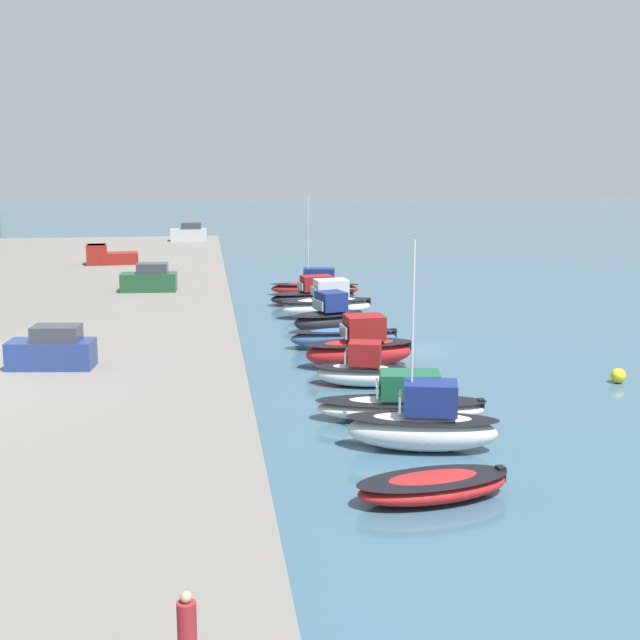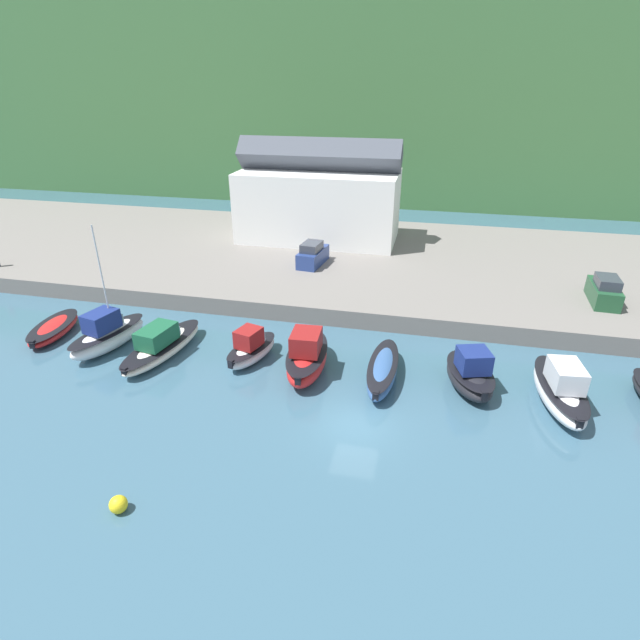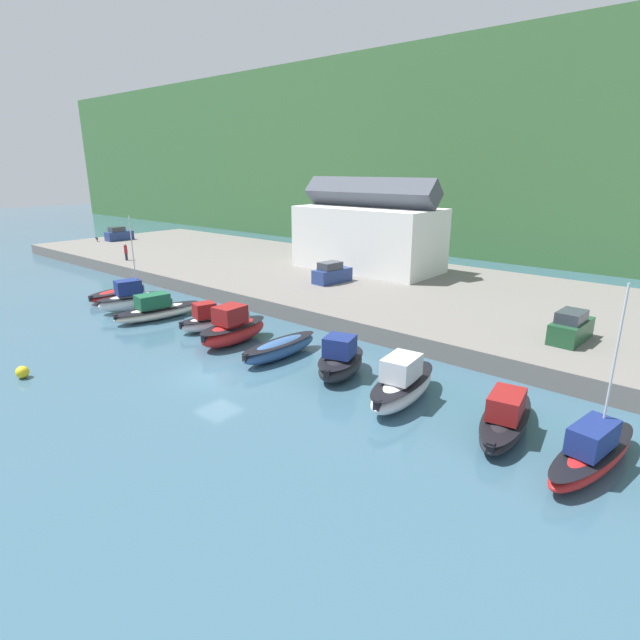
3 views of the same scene
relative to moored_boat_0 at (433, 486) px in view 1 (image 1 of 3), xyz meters
name	(u,v)px [view 1 (image 1 of 3)]	position (x,y,z in m)	size (l,w,h in m)	color
ground_plane	(425,349)	(23.30, -5.57, -0.51)	(320.00, 320.00, 0.00)	#385B70
quay_promenade	(5,350)	(23.30, 19.38, 0.18)	(118.78, 26.98, 1.40)	slate
moored_boat_0	(433,486)	(0.00, 0.00, 0.00)	(3.31, 6.07, 0.95)	red
moored_boat_1	(423,425)	(5.18, -0.92, 0.57)	(3.50, 6.61, 8.69)	silver
moored_boat_2	(403,403)	(9.27, -0.99, 0.29)	(3.49, 8.08, 2.27)	white
moored_boat_3	(361,370)	(15.37, -0.18, 0.34)	(3.09, 5.08, 2.37)	silver
moored_boat_4	(360,348)	(19.36, -0.80, 0.60)	(2.82, 6.36, 2.98)	red
moored_boat_5	(344,338)	(24.18, -0.68, 0.18)	(1.88, 6.78, 1.32)	#33568E
moored_boat_6	(329,317)	(29.39, -0.45, 0.49)	(3.77, 5.47, 2.72)	black
moored_boat_7	(328,304)	(34.32, -1.07, 0.53)	(2.99, 7.00, 2.82)	silver
moored_boat_8	(313,294)	(40.10, -0.75, 0.30)	(3.14, 7.16, 2.28)	black
moored_boat_9	(315,286)	(44.21, -1.44, 0.33)	(3.05, 7.68, 8.37)	red
parked_car_0	(52,350)	(15.78, 15.44, 1.80)	(2.27, 4.38, 2.16)	navy
parked_car_2	(149,279)	(39.64, 11.96, 1.80)	(2.02, 4.29, 2.16)	#1E4C2D
parked_car_3	(189,233)	(76.87, 9.40, 1.80)	(1.93, 4.25, 2.16)	#B7B7BC
pickup_truck_0	(108,256)	(56.29, 16.75, 1.70)	(2.40, 4.89, 1.90)	maroon
person_on_quay	(187,639)	(-12.28, 8.38, 1.98)	(0.40, 0.40, 2.14)	#232838
mooring_buoy_0	(618,376)	(14.21, -13.77, -0.12)	(0.79, 0.79, 0.79)	yellow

